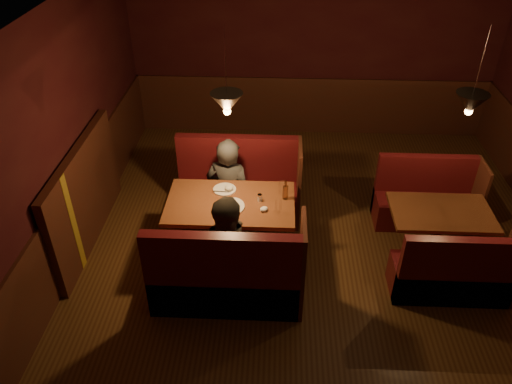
{
  "coord_description": "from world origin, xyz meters",
  "views": [
    {
      "loc": [
        -0.56,
        -4.55,
        4.21
      ],
      "look_at": [
        -0.79,
        0.15,
        0.95
      ],
      "focal_mm": 35.0,
      "sensor_mm": 36.0,
      "label": 1
    }
  ],
  "objects_px": {
    "main_table": "(232,214)",
    "diner_b": "(231,236)",
    "diner_a": "(228,173)",
    "second_table": "(439,223)",
    "second_bench_near": "(454,276)",
    "main_bench_far": "(239,192)",
    "second_bench_far": "(424,202)",
    "main_bench_near": "(228,281)"
  },
  "relations": [
    {
      "from": "second_table",
      "to": "second_bench_far",
      "type": "distance_m",
      "value": 0.74
    },
    {
      "from": "main_table",
      "to": "main_bench_far",
      "type": "distance_m",
      "value": 0.89
    },
    {
      "from": "main_table",
      "to": "second_table",
      "type": "relative_size",
      "value": 1.26
    },
    {
      "from": "second_table",
      "to": "second_bench_far",
      "type": "xyz_separation_m",
      "value": [
        0.03,
        0.71,
        -0.2
      ]
    },
    {
      "from": "main_table",
      "to": "diner_b",
      "type": "distance_m",
      "value": 0.65
    },
    {
      "from": "second_table",
      "to": "second_bench_near",
      "type": "height_order",
      "value": "second_bench_near"
    },
    {
      "from": "main_bench_far",
      "to": "second_table",
      "type": "distance_m",
      "value": 2.58
    },
    {
      "from": "main_bench_near",
      "to": "second_bench_far",
      "type": "distance_m",
      "value": 3.0
    },
    {
      "from": "main_table",
      "to": "diner_b",
      "type": "xyz_separation_m",
      "value": [
        0.05,
        -0.63,
        0.18
      ]
    },
    {
      "from": "second_bench_near",
      "to": "diner_a",
      "type": "distance_m",
      "value": 2.9
    },
    {
      "from": "diner_a",
      "to": "diner_b",
      "type": "height_order",
      "value": "diner_a"
    },
    {
      "from": "second_bench_near",
      "to": "second_table",
      "type": "bearing_deg",
      "value": 92.2
    },
    {
      "from": "main_bench_far",
      "to": "second_table",
      "type": "height_order",
      "value": "main_bench_far"
    },
    {
      "from": "main_bench_far",
      "to": "main_bench_near",
      "type": "xyz_separation_m",
      "value": [
        0.0,
        -1.7,
        0.0
      ]
    },
    {
      "from": "second_table",
      "to": "diner_a",
      "type": "height_order",
      "value": "diner_a"
    },
    {
      "from": "main_bench_near",
      "to": "second_bench_near",
      "type": "xyz_separation_m",
      "value": [
        2.49,
        0.25,
        -0.06
      ]
    },
    {
      "from": "main_table",
      "to": "second_bench_near",
      "type": "height_order",
      "value": "main_table"
    },
    {
      "from": "diner_a",
      "to": "second_bench_near",
      "type": "bearing_deg",
      "value": 169.21
    },
    {
      "from": "main_table",
      "to": "diner_b",
      "type": "relative_size",
      "value": 0.94
    },
    {
      "from": "second_bench_far",
      "to": "main_table",
      "type": "bearing_deg",
      "value": -161.94
    },
    {
      "from": "diner_a",
      "to": "second_table",
      "type": "bearing_deg",
      "value": -176.7
    },
    {
      "from": "second_table",
      "to": "second_bench_far",
      "type": "bearing_deg",
      "value": 87.8
    },
    {
      "from": "main_table",
      "to": "main_bench_far",
      "type": "xyz_separation_m",
      "value": [
        0.02,
        0.85,
        -0.26
      ]
    },
    {
      "from": "main_bench_far",
      "to": "main_bench_near",
      "type": "height_order",
      "value": "same"
    },
    {
      "from": "second_table",
      "to": "second_bench_near",
      "type": "bearing_deg",
      "value": -87.8
    },
    {
      "from": "main_bench_near",
      "to": "second_bench_near",
      "type": "distance_m",
      "value": 2.51
    },
    {
      "from": "diner_a",
      "to": "main_bench_near",
      "type": "bearing_deg",
      "value": 107.55
    },
    {
      "from": "main_bench_near",
      "to": "diner_a",
      "type": "height_order",
      "value": "diner_a"
    },
    {
      "from": "main_bench_near",
      "to": "diner_b",
      "type": "distance_m",
      "value": 0.5
    },
    {
      "from": "main_bench_near",
      "to": "second_bench_far",
      "type": "bearing_deg",
      "value": 33.82
    },
    {
      "from": "main_bench_near",
      "to": "second_table",
      "type": "height_order",
      "value": "main_bench_near"
    },
    {
      "from": "main_table",
      "to": "main_bench_near",
      "type": "distance_m",
      "value": 0.89
    },
    {
      "from": "second_bench_far",
      "to": "diner_b",
      "type": "xyz_separation_m",
      "value": [
        -2.46,
        -1.44,
        0.5
      ]
    },
    {
      "from": "main_bench_far",
      "to": "second_table",
      "type": "xyz_separation_m",
      "value": [
        2.47,
        -0.74,
        0.14
      ]
    },
    {
      "from": "diner_b",
      "to": "main_table",
      "type": "bearing_deg",
      "value": 81.47
    },
    {
      "from": "second_bench_far",
      "to": "second_table",
      "type": "bearing_deg",
      "value": -92.2
    },
    {
      "from": "main_table",
      "to": "diner_b",
      "type": "height_order",
      "value": "diner_b"
    },
    {
      "from": "main_bench_far",
      "to": "diner_b",
      "type": "distance_m",
      "value": 1.54
    },
    {
      "from": "main_table",
      "to": "diner_a",
      "type": "height_order",
      "value": "diner_a"
    },
    {
      "from": "main_bench_far",
      "to": "diner_b",
      "type": "relative_size",
      "value": 1.03
    },
    {
      "from": "second_table",
      "to": "diner_b",
      "type": "xyz_separation_m",
      "value": [
        -2.44,
        -0.74,
        0.3
      ]
    },
    {
      "from": "main_bench_far",
      "to": "diner_b",
      "type": "xyz_separation_m",
      "value": [
        0.03,
        -1.47,
        0.44
      ]
    }
  ]
}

